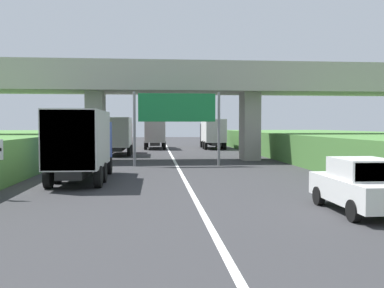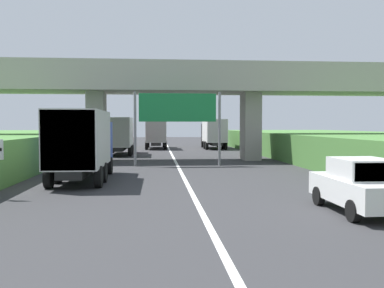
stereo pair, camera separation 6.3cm
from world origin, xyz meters
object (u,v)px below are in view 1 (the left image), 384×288
Objects in this scene: truck_black at (212,132)px; car_white at (361,186)px; overhead_highway_sign at (177,112)px; truck_blue at (82,142)px; truck_red at (119,134)px; truck_yellow at (155,132)px.

car_white is at bearing -90.45° from truck_black.
truck_blue is at bearing -124.58° from overhead_highway_sign.
truck_red is (-4.85, 11.22, -1.72)m from overhead_highway_sign.
truck_black is at bearing 75.69° from overhead_highway_sign.
truck_blue is 13.03m from car_white.
truck_blue is at bearing -90.57° from truck_red.
truck_red is 10.50m from truck_yellow.
truck_blue and truck_black have the same top height.
overhead_highway_sign is 1.43× the size of car_white.
truck_black is (5.25, 20.56, -1.72)m from overhead_highway_sign.
truck_yellow is 1.00× the size of truck_black.
overhead_highway_sign is 9.04m from truck_blue.
overhead_highway_sign is 0.81× the size of truck_blue.
truck_blue is 1.78× the size of car_white.
overhead_highway_sign reaches higher than truck_yellow.
truck_blue is 1.00× the size of truck_black.
car_white is (4.96, -15.60, -2.79)m from overhead_highway_sign.
car_white is (6.46, -36.76, -1.08)m from truck_yellow.
truck_black is (10.10, 9.34, 0.00)m from truck_red.
truck_blue is (-0.18, -18.53, 0.00)m from truck_red.
truck_red is 18.53m from truck_blue.
truck_blue is 28.69m from truck_yellow.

